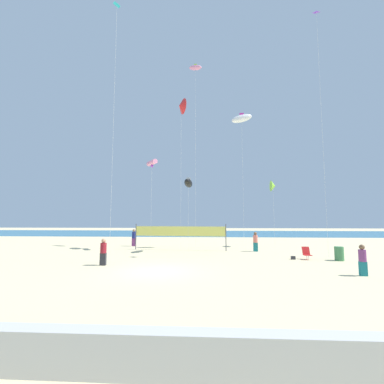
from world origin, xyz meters
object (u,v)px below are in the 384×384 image
kite_violet_diamond (317,22)px  beachgoer_plum_shirt (363,259)px  beachgoer_maroon_shirt (103,251)px  trash_barrel (339,254)px  kite_pink_inflatable (195,68)px  kite_lime_delta (273,186)px  kite_cyan_diamond (117,15)px  kite_black_inflatable (188,183)px  kite_pink_tube (152,163)px  beachgoer_navy_shirt (134,237)px  kite_red_delta (181,106)px  beach_handbag (293,258)px  beachgoer_coral_shirt (255,241)px  folding_beach_chair (307,253)px  kite_white_inflatable (242,119)px  volleyball_net (180,232)px

kite_violet_diamond → beachgoer_plum_shirt: bearing=-97.8°
beachgoer_maroon_shirt → trash_barrel: (15.83, 2.76, -0.42)m
beachgoer_plum_shirt → kite_pink_inflatable: kite_pink_inflatable is taller
beachgoer_plum_shirt → kite_lime_delta: kite_lime_delta is taller
kite_pink_inflatable → beachgoer_maroon_shirt: bearing=-116.3°
kite_cyan_diamond → kite_black_inflatable: bearing=48.9°
beachgoer_maroon_shirt → kite_pink_tube: size_ratio=0.20×
beachgoer_maroon_shirt → kite_violet_diamond: bearing=-77.0°
kite_violet_diamond → beachgoer_navy_shirt: bearing=155.4°
kite_red_delta → beach_handbag: bearing=-32.1°
beachgoer_coral_shirt → kite_lime_delta: 7.11m
folding_beach_chair → kite_pink_inflatable: bearing=156.4°
beachgoer_coral_shirt → kite_red_delta: bearing=-77.7°
beachgoer_maroon_shirt → folding_beach_chair: size_ratio=1.89×
beachgoer_plum_shirt → kite_pink_inflatable: (-9.27, 12.99, 18.59)m
kite_violet_diamond → kite_white_inflatable: 9.83m
kite_cyan_diamond → kite_lime_delta: bearing=37.2°
beachgoer_maroon_shirt → kite_white_inflatable: size_ratio=0.12×
beachgoer_maroon_shirt → folding_beach_chair: (13.75, 3.17, -0.43)m
beachgoer_navy_shirt → trash_barrel: (17.01, -8.30, -0.47)m
beachgoer_plum_shirt → kite_red_delta: size_ratio=0.11×
kite_lime_delta → beach_handbag: bearing=-95.5°
kite_red_delta → kite_violet_diamond: 13.20m
kite_lime_delta → beachgoer_coral_shirt: bearing=-124.8°
beach_handbag → kite_pink_tube: bearing=156.6°
beachgoer_maroon_shirt → kite_red_delta: (4.06, 8.52, 13.20)m
beachgoer_navy_shirt → kite_cyan_diamond: bearing=-176.2°
kite_pink_tube → kite_violet_diamond: (14.12, -4.55, 10.29)m
beachgoer_plum_shirt → kite_black_inflatable: kite_black_inflatable is taller
beachgoer_plum_shirt → beachgoer_coral_shirt: size_ratio=0.93×
kite_cyan_diamond → kite_black_inflatable: kite_cyan_diamond is taller
kite_lime_delta → beachgoer_navy_shirt: bearing=-179.3°
beachgoer_navy_shirt → kite_red_delta: bearing=-119.1°
beach_handbag → kite_red_delta: kite_red_delta is taller
kite_violet_diamond → kite_lime_delta: bearing=103.7°
beach_handbag → kite_red_delta: bearing=147.9°
beachgoer_navy_shirt → beachgoer_plum_shirt: bearing=-133.0°
folding_beach_chair → kite_black_inflatable: (-8.83, 3.43, 5.59)m
beachgoer_maroon_shirt → kite_pink_inflatable: bearing=-26.0°
beachgoer_plum_shirt → kite_pink_inflatable: 24.50m
trash_barrel → volleyball_net: 12.99m
kite_pink_tube → beachgoer_maroon_shirt: bearing=-99.2°
kite_white_inflatable → kite_violet_diamond: bearing=-50.7°
beachgoer_maroon_shirt → folding_beach_chair: beachgoer_maroon_shirt is taller
beachgoer_maroon_shirt → volleyball_net: (4.01, 8.04, 0.74)m
kite_pink_inflatable → kite_white_inflatable: size_ratio=1.44×
folding_beach_chair → volleyball_net: size_ratio=0.10×
beachgoer_coral_shirt → kite_violet_diamond: size_ratio=0.09×
beachgoer_plum_shirt → beachgoer_navy_shirt: beachgoer_navy_shirt is taller
beach_handbag → kite_cyan_diamond: size_ratio=0.02×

